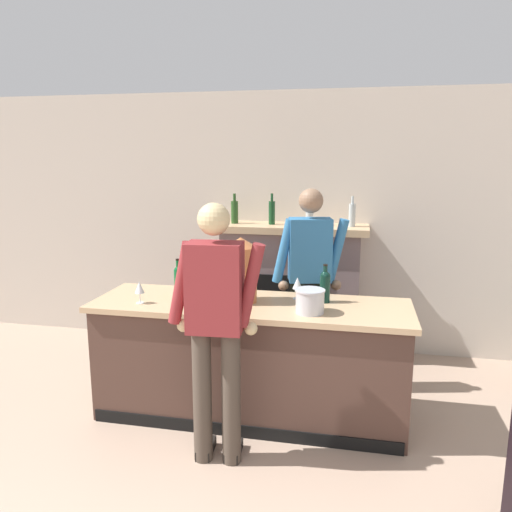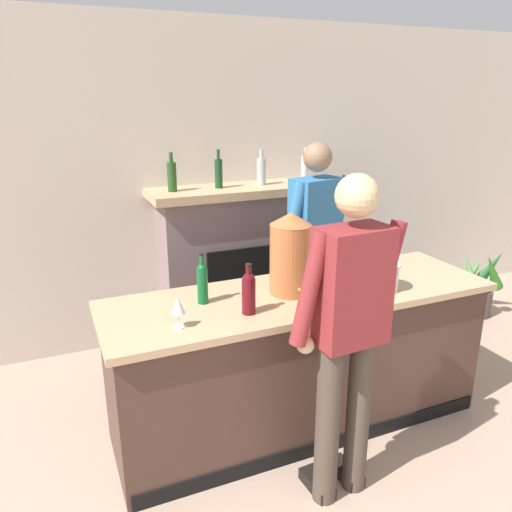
{
  "view_description": "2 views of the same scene",
  "coord_description": "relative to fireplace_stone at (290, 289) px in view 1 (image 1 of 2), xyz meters",
  "views": [
    {
      "loc": [
        0.77,
        -0.77,
        2.08
      ],
      "look_at": [
        -0.09,
        3.45,
        1.22
      ],
      "focal_mm": 35.0,
      "sensor_mm": 36.0,
      "label": 1
    },
    {
      "loc": [
        -1.45,
        0.34,
        2.14
      ],
      "look_at": [
        -0.16,
        3.33,
        1.08
      ],
      "focal_mm": 35.0,
      "sensor_mm": 36.0,
      "label": 2
    }
  ],
  "objects": [
    {
      "name": "wall_back_panel",
      "position": [
        -0.1,
        0.26,
        0.67
      ],
      "size": [
        12.0,
        0.07,
        2.75
      ],
      "color": "beige",
      "rests_on": "ground_plane"
    },
    {
      "name": "fireplace_stone",
      "position": [
        0.0,
        0.0,
        0.0
      ],
      "size": [
        1.58,
        0.52,
        1.71
      ],
      "color": "slate",
      "rests_on": "ground_plane"
    },
    {
      "name": "wine_bottle_burgundy_dark",
      "position": [
        -0.56,
        -1.54,
        0.38
      ],
      "size": [
        0.08,
        0.08,
        0.3
      ],
      "color": "#550E16",
      "rests_on": "bar_counter"
    },
    {
      "name": "wine_bottle_riesling_slim",
      "position": [
        -0.76,
        -1.3,
        0.38
      ],
      "size": [
        0.06,
        0.06,
        0.31
      ],
      "color": "#0F5728",
      "rests_on": "bar_counter"
    },
    {
      "name": "ice_bucket_steel",
      "position": [
        0.35,
        -1.54,
        0.34
      ],
      "size": [
        0.22,
        0.22,
        0.18
      ],
      "color": "silver",
      "rests_on": "bar_counter"
    },
    {
      "name": "wine_bottle_merlot_tall",
      "position": [
        0.44,
        -1.24,
        0.38
      ],
      "size": [
        0.08,
        0.08,
        0.31
      ],
      "color": "#0C2C23",
      "rests_on": "bar_counter"
    },
    {
      "name": "bar_counter",
      "position": [
        -0.13,
        -1.38,
        -0.23
      ],
      "size": [
        2.5,
        0.77,
        0.95
      ],
      "color": "#493128",
      "rests_on": "ground_plane"
    },
    {
      "name": "person_bartender",
      "position": [
        0.28,
        -0.82,
        0.3
      ],
      "size": [
        0.65,
        0.37,
        1.81
      ],
      "color": "#212C22",
      "rests_on": "ground_plane"
    },
    {
      "name": "copper_dispenser",
      "position": [
        -0.21,
        -1.36,
        0.5
      ],
      "size": [
        0.26,
        0.29,
        0.51
      ],
      "color": "#BB6839",
      "rests_on": "bar_counter"
    },
    {
      "name": "wine_glass_mid_counter",
      "position": [
        -0.97,
        -1.56,
        0.37
      ],
      "size": [
        0.08,
        0.08,
        0.18
      ],
      "color": "silver",
      "rests_on": "bar_counter"
    },
    {
      "name": "person_customer",
      "position": [
        -0.22,
        -2.03,
        0.29
      ],
      "size": [
        0.66,
        0.32,
        1.8
      ],
      "color": "#473B31",
      "rests_on": "ground_plane"
    },
    {
      "name": "wine_glass_by_dispenser",
      "position": [
        0.22,
        -1.2,
        0.37
      ],
      "size": [
        0.08,
        0.08,
        0.18
      ],
      "color": "silver",
      "rests_on": "bar_counter"
    }
  ]
}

